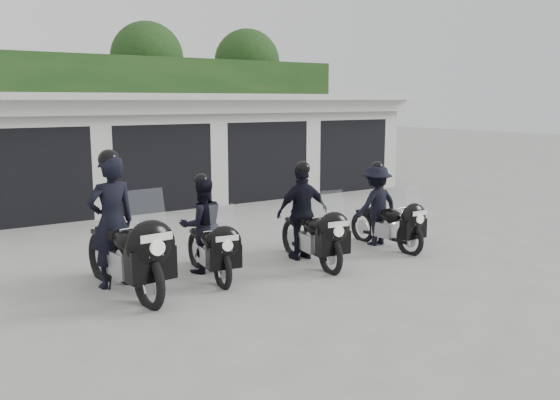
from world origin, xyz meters
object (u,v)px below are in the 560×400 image
police_bike_d (381,209)px  police_bike_a (122,235)px  police_bike_b (206,232)px  police_bike_c (307,218)px

police_bike_d → police_bike_a: bearing=179.1°
police_bike_b → police_bike_c: size_ratio=0.93×
police_bike_b → police_bike_c: police_bike_c is taller
police_bike_c → police_bike_d: police_bike_c is taller
police_bike_d → police_bike_b: bearing=177.0°
police_bike_b → police_bike_c: 1.85m
police_bike_d → police_bike_c: bearing=-177.6°
police_bike_c → police_bike_d: size_ratio=1.07×
police_bike_a → police_bike_d: size_ratio=1.28×
police_bike_b → police_bike_c: (1.83, -0.26, 0.05)m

